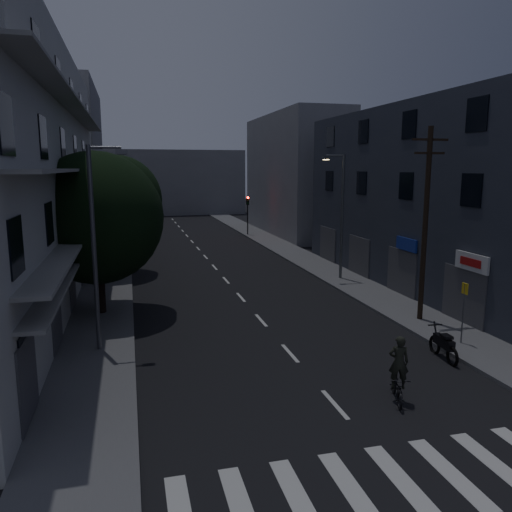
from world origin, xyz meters
name	(u,v)px	position (x,y,z in m)	size (l,w,h in m)	color
ground	(213,266)	(0.00, 25.00, 0.00)	(160.00, 160.00, 0.00)	black
sidewalk_left	(110,270)	(-7.50, 25.00, 0.07)	(3.00, 90.00, 0.15)	#565659
sidewalk_right	(307,261)	(7.50, 25.00, 0.07)	(3.00, 90.00, 0.15)	#565659
crosswalk	(402,481)	(0.00, -2.00, 0.00)	(10.90, 3.00, 0.01)	beige
lane_markings	(202,252)	(0.00, 31.25, 0.01)	(0.15, 60.50, 0.01)	beige
building_left	(12,173)	(-11.98, 18.00, 6.99)	(7.00, 36.00, 14.00)	#B2B3AD
building_right	(447,199)	(11.99, 14.00, 5.50)	(6.19, 28.00, 11.00)	#2B2F3A
building_far_left	(71,161)	(-12.00, 48.00, 8.00)	(6.00, 20.00, 16.00)	slate
building_far_right	(294,175)	(12.00, 42.00, 6.50)	(6.00, 20.00, 13.00)	slate
building_far_end	(167,182)	(0.00, 70.00, 5.00)	(24.00, 8.00, 10.00)	slate
tree_near	(98,213)	(-7.46, 13.94, 5.13)	(6.46, 6.46, 7.96)	black
tree_mid	(104,204)	(-7.63, 23.74, 4.86)	(6.13, 6.13, 7.54)	black
tree_far	(113,200)	(-7.42, 36.92, 4.32)	(5.39, 5.39, 6.66)	black
traffic_signal_far_right	(248,207)	(6.44, 40.91, 3.10)	(0.28, 0.37, 4.10)	black
traffic_signal_far_left	(122,211)	(-6.64, 38.93, 3.10)	(0.28, 0.37, 4.10)	black
street_lamp_left_near	(97,239)	(-7.25, 8.50, 4.60)	(1.51, 0.25, 8.00)	#595A61
street_lamp_right	(341,210)	(7.21, 18.24, 4.60)	(1.51, 0.25, 8.00)	#5A5E62
street_lamp_left_far	(117,202)	(-6.88, 29.72, 4.60)	(1.51, 0.25, 8.00)	slate
utility_pole	(425,221)	(7.34, 8.93, 4.87)	(1.80, 0.24, 9.00)	black
bus_stop_sign	(464,302)	(7.13, 5.53, 1.89)	(0.06, 0.35, 2.52)	#595B60
motorcycle	(443,346)	(5.57, 4.50, 0.52)	(0.60, 2.07, 1.33)	black
cyclist	(398,379)	(2.00, 1.73, 0.73)	(1.15, 1.80, 2.16)	black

